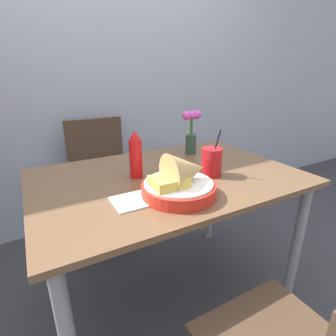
{
  "coord_description": "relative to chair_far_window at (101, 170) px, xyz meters",
  "views": [
    {
      "loc": [
        -0.55,
        -1.0,
        1.2
      ],
      "look_at": [
        -0.03,
        -0.06,
        0.8
      ],
      "focal_mm": 28.0,
      "sensor_mm": 36.0,
      "label": 1
    }
  ],
  "objects": [
    {
      "name": "drink_cup",
      "position": [
        0.3,
        -0.88,
        0.28
      ],
      "size": [
        0.09,
        0.09,
        0.22
      ],
      "color": "red",
      "rests_on": "dining_table"
    },
    {
      "name": "food_basket",
      "position": [
        0.07,
        -0.99,
        0.28
      ],
      "size": [
        0.29,
        0.29,
        0.18
      ],
      "color": "red",
      "rests_on": "dining_table"
    },
    {
      "name": "wall_window",
      "position": [
        0.12,
        0.25,
        0.78
      ],
      "size": [
        7.0,
        0.06,
        2.6
      ],
      "color": "#9EA8B7",
      "rests_on": "ground_plane"
    },
    {
      "name": "dining_table",
      "position": [
        0.12,
        -0.78,
        0.12
      ],
      "size": [
        1.21,
        0.82,
        0.74
      ],
      "color": "brown",
      "rests_on": "ground_plane"
    },
    {
      "name": "ground_plane",
      "position": [
        0.12,
        -0.78,
        -0.52
      ],
      "size": [
        12.0,
        12.0,
        0.0
      ],
      "primitive_type": "plane",
      "color": "#38383D"
    },
    {
      "name": "flower_vase",
      "position": [
        0.4,
        -0.55,
        0.35
      ],
      "size": [
        0.12,
        0.06,
        0.25
      ],
      "color": "#2D4738",
      "rests_on": "dining_table"
    },
    {
      "name": "napkin",
      "position": [
        -0.11,
        -0.95,
        0.22
      ],
      "size": [
        0.17,
        0.14,
        0.01
      ],
      "color": "white",
      "rests_on": "dining_table"
    },
    {
      "name": "chair_far_window",
      "position": [
        0.0,
        0.0,
        0.0
      ],
      "size": [
        0.4,
        0.4,
        0.88
      ],
      "color": "#473323",
      "rests_on": "ground_plane"
    },
    {
      "name": "ketchup_bottle",
      "position": [
        -0.01,
        -0.73,
        0.32
      ],
      "size": [
        0.06,
        0.06,
        0.22
      ],
      "color": "red",
      "rests_on": "dining_table"
    }
  ]
}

